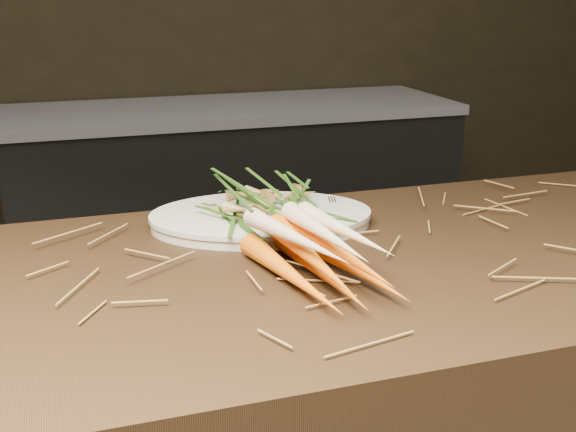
# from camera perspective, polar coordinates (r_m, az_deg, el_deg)

# --- Properties ---
(back_counter) EXTENTS (1.82, 0.62, 0.84)m
(back_counter) POSITION_cam_1_polar(r_m,az_deg,el_deg) (3.08, -4.15, 1.05)
(back_counter) COLOR black
(back_counter) RESTS_ON ground
(straw_bedding) EXTENTS (1.40, 0.60, 0.02)m
(straw_bedding) POSITION_cam_1_polar(r_m,az_deg,el_deg) (1.14, 3.85, -3.07)
(straw_bedding) COLOR olive
(straw_bedding) RESTS_ON main_counter
(root_veg_bunch) EXTENTS (0.21, 0.54, 0.10)m
(root_veg_bunch) POSITION_cam_1_polar(r_m,az_deg,el_deg) (1.16, -0.48, -0.48)
(root_veg_bunch) COLOR #DB5A00
(root_veg_bunch) RESTS_ON main_counter
(serving_platter) EXTENTS (0.44, 0.33, 0.02)m
(serving_platter) POSITION_cam_1_polar(r_m,az_deg,el_deg) (1.29, -2.14, -0.31)
(serving_platter) COLOR white
(serving_platter) RESTS_ON main_counter
(roasted_veg_heap) EXTENTS (0.21, 0.17, 0.04)m
(roasted_veg_heap) POSITION_cam_1_polar(r_m,az_deg,el_deg) (1.28, -2.16, 1.06)
(roasted_veg_heap) COLOR #A97638
(roasted_veg_heap) RESTS_ON serving_platter
(serving_fork) EXTENTS (0.05, 0.15, 0.00)m
(serving_fork) POSITION_cam_1_polar(r_m,az_deg,el_deg) (1.29, 4.09, 0.20)
(serving_fork) COLOR silver
(serving_fork) RESTS_ON serving_platter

